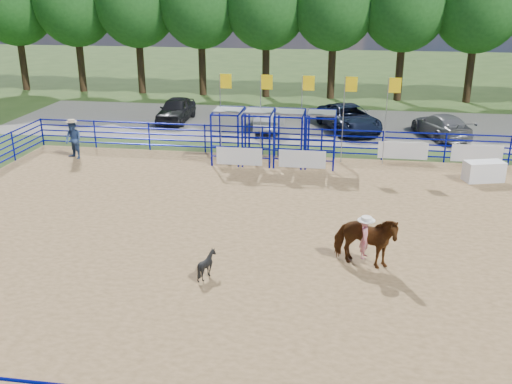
{
  "coord_description": "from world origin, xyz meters",
  "views": [
    {
      "loc": [
        0.91,
        -17.85,
        8.31
      ],
      "look_at": [
        -1.96,
        1.0,
        1.3
      ],
      "focal_mm": 40.0,
      "sensor_mm": 36.0,
      "label": 1
    }
  ],
  "objects_px": {
    "spectator_cowboy": "(73,139)",
    "car_d": "(441,126)",
    "horse_and_rider": "(365,239)",
    "car_b": "(270,118)",
    "car_c": "(349,118)",
    "car_a": "(176,110)",
    "announcer_table": "(484,171)",
    "calf": "(207,265)"
  },
  "relations": [
    {
      "from": "spectator_cowboy",
      "to": "car_d",
      "type": "relative_size",
      "value": 0.42
    },
    {
      "from": "horse_and_rider",
      "to": "car_b",
      "type": "height_order",
      "value": "horse_and_rider"
    },
    {
      "from": "car_d",
      "to": "horse_and_rider",
      "type": "bearing_deg",
      "value": 55.21
    },
    {
      "from": "car_c",
      "to": "car_d",
      "type": "height_order",
      "value": "car_c"
    },
    {
      "from": "car_a",
      "to": "car_d",
      "type": "height_order",
      "value": "car_a"
    },
    {
      "from": "spectator_cowboy",
      "to": "car_b",
      "type": "relative_size",
      "value": 0.47
    },
    {
      "from": "spectator_cowboy",
      "to": "car_a",
      "type": "distance_m",
      "value": 9.16
    },
    {
      "from": "horse_and_rider",
      "to": "car_a",
      "type": "relative_size",
      "value": 0.52
    },
    {
      "from": "spectator_cowboy",
      "to": "car_a",
      "type": "xyz_separation_m",
      "value": [
        2.73,
        8.74,
        -0.24
      ]
    },
    {
      "from": "announcer_table",
      "to": "car_d",
      "type": "height_order",
      "value": "car_d"
    },
    {
      "from": "horse_and_rider",
      "to": "car_d",
      "type": "distance_m",
      "value": 17.36
    },
    {
      "from": "spectator_cowboy",
      "to": "announcer_table",
      "type": "bearing_deg",
      "value": -1.62
    },
    {
      "from": "car_a",
      "to": "car_d",
      "type": "bearing_deg",
      "value": -6.1
    },
    {
      "from": "car_c",
      "to": "horse_and_rider",
      "type": "bearing_deg",
      "value": -110.3
    },
    {
      "from": "announcer_table",
      "to": "car_b",
      "type": "relative_size",
      "value": 0.4
    },
    {
      "from": "car_d",
      "to": "calf",
      "type": "bearing_deg",
      "value": 43.67
    },
    {
      "from": "horse_and_rider",
      "to": "car_c",
      "type": "distance_m",
      "value": 17.53
    },
    {
      "from": "car_a",
      "to": "car_b",
      "type": "xyz_separation_m",
      "value": [
        6.15,
        -1.2,
        -0.06
      ]
    },
    {
      "from": "car_c",
      "to": "announcer_table",
      "type": "bearing_deg",
      "value": -76.88
    },
    {
      "from": "calf",
      "to": "car_a",
      "type": "distance_m",
      "value": 20.85
    },
    {
      "from": "announcer_table",
      "to": "spectator_cowboy",
      "type": "bearing_deg",
      "value": 178.38
    },
    {
      "from": "horse_and_rider",
      "to": "car_d",
      "type": "bearing_deg",
      "value": 74.17
    },
    {
      "from": "car_a",
      "to": "horse_and_rider",
      "type": "bearing_deg",
      "value": -58.62
    },
    {
      "from": "spectator_cowboy",
      "to": "car_b",
      "type": "height_order",
      "value": "spectator_cowboy"
    },
    {
      "from": "car_a",
      "to": "car_b",
      "type": "relative_size",
      "value": 1.06
    },
    {
      "from": "horse_and_rider",
      "to": "announcer_table",
      "type": "bearing_deg",
      "value": 58.89
    },
    {
      "from": "horse_and_rider",
      "to": "car_d",
      "type": "xyz_separation_m",
      "value": [
        4.73,
        16.7,
        -0.25
      ]
    },
    {
      "from": "announcer_table",
      "to": "horse_and_rider",
      "type": "distance_m",
      "value": 10.57
    },
    {
      "from": "horse_and_rider",
      "to": "car_b",
      "type": "distance_m",
      "value": 17.89
    },
    {
      "from": "car_b",
      "to": "car_d",
      "type": "relative_size",
      "value": 0.89
    },
    {
      "from": "announcer_table",
      "to": "calf",
      "type": "relative_size",
      "value": 2.08
    },
    {
      "from": "announcer_table",
      "to": "car_d",
      "type": "xyz_separation_m",
      "value": [
        -0.72,
        7.66,
        0.22
      ]
    },
    {
      "from": "announcer_table",
      "to": "spectator_cowboy",
      "type": "relative_size",
      "value": 0.86
    },
    {
      "from": "calf",
      "to": "car_d",
      "type": "distance_m",
      "value": 20.41
    },
    {
      "from": "calf",
      "to": "car_b",
      "type": "height_order",
      "value": "car_b"
    },
    {
      "from": "announcer_table",
      "to": "car_d",
      "type": "relative_size",
      "value": 0.36
    },
    {
      "from": "car_b",
      "to": "car_d",
      "type": "bearing_deg",
      "value": 176.94
    },
    {
      "from": "announcer_table",
      "to": "car_a",
      "type": "distance_m",
      "value": 19.17
    },
    {
      "from": "announcer_table",
      "to": "calf",
      "type": "xyz_separation_m",
      "value": [
        -10.1,
        -10.47,
        -0.04
      ]
    },
    {
      "from": "horse_and_rider",
      "to": "car_a",
      "type": "xyz_separation_m",
      "value": [
        -11.31,
        18.33,
        -0.18
      ]
    },
    {
      "from": "car_b",
      "to": "car_c",
      "type": "distance_m",
      "value": 4.69
    },
    {
      "from": "spectator_cowboy",
      "to": "car_d",
      "type": "bearing_deg",
      "value": 20.73
    }
  ]
}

